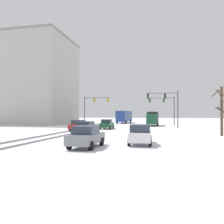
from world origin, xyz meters
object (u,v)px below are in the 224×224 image
car_dark_green_lead (107,124)px  box_truck_delivery (153,118)px  car_black_third (86,128)px  bus_oncoming (124,116)px  traffic_signal_near_right (167,102)px  car_red_second (79,125)px  office_building_far_left_block (31,82)px  car_white_fourth (140,134)px  car_grey_fifth (86,136)px  bare_tree_sidewalk_mid (222,109)px  traffic_signal_far_right (165,105)px  traffic_signal_far_left (93,104)px

car_dark_green_lead → box_truck_delivery: box_truck_delivery is taller
car_black_third → bus_oncoming: size_ratio=0.38×
traffic_signal_near_right → car_black_third: 17.33m
car_dark_green_lead → bus_oncoming: (-1.35, 26.51, 1.18)m
car_red_second → office_building_far_left_block: 31.65m
car_white_fourth → car_grey_fifth: (-3.75, -2.69, 0.00)m
car_red_second → bare_tree_sidewalk_mid: bare_tree_sidewalk_mid is taller
traffic_signal_near_right → car_grey_fifth: 25.16m
traffic_signal_far_right → traffic_signal_near_right: bearing=-89.4°
car_black_third → bare_tree_sidewalk_mid: size_ratio=0.74×
traffic_signal_far_left → car_grey_fifth: bearing=-73.8°
bus_oncoming → box_truck_delivery: size_ratio=1.49×
car_white_fourth → bus_oncoming: size_ratio=0.38×
traffic_signal_far_left → car_dark_green_lead: bearing=-62.0°
car_white_fourth → box_truck_delivery: size_ratio=0.56×
traffic_signal_far_left → office_building_far_left_block: bearing=164.0°
traffic_signal_far_right → car_red_second: 24.10m
car_black_third → bus_oncoming: 37.57m
car_black_third → box_truck_delivery: (7.00, 23.80, 0.82)m
car_dark_green_lead → car_grey_fifth: same height
traffic_signal_near_right → car_black_third: (-9.79, -13.78, -3.80)m
car_grey_fifth → bare_tree_sidewalk_mid: 17.33m
traffic_signal_far_left → car_grey_fifth: (9.32, -32.10, -3.82)m
car_dark_green_lead → car_grey_fifth: (3.57, -21.30, 0.00)m
car_white_fourth → car_grey_fifth: bearing=-144.3°
traffic_signal_far_right → car_grey_fifth: traffic_signal_far_right is taller
car_red_second → car_grey_fifth: size_ratio=0.99×
car_red_second → bus_oncoming: 31.80m
traffic_signal_far_right → car_red_second: (-12.81, -20.05, -3.81)m
car_grey_fifth → car_red_second: bearing=112.5°
bus_oncoming → box_truck_delivery: 16.10m
car_red_second → bare_tree_sidewalk_mid: (18.83, -3.95, 2.22)m
car_dark_green_lead → bare_tree_sidewalk_mid: bare_tree_sidewalk_mid is taller
car_white_fourth → office_building_far_left_block: (-31.48, 34.70, 10.15)m
car_dark_green_lead → car_red_second: size_ratio=1.01×
traffic_signal_far_right → car_black_third: bearing=-110.5°
traffic_signal_near_right → car_grey_fifth: size_ratio=1.57×
car_red_second → box_truck_delivery: 20.68m
car_black_third → car_white_fourth: same height
traffic_signal_far_right → traffic_signal_far_left: 16.00m
car_dark_green_lead → box_truck_delivery: (7.06, 12.79, 0.82)m
traffic_signal_far_left → traffic_signal_far_right: bearing=14.6°
traffic_signal_near_right → car_red_second: size_ratio=1.58×
car_grey_fifth → office_building_far_left_block: (-27.73, 37.39, 10.15)m
traffic_signal_far_left → car_black_third: (5.81, -21.81, -3.82)m
office_building_far_left_block → car_black_third: bearing=-48.2°
traffic_signal_near_right → box_truck_delivery: (-2.80, 10.02, -2.98)m
traffic_signal_far_left → box_truck_delivery: bearing=8.8°
traffic_signal_far_right → traffic_signal_far_left: (-15.48, -4.03, 0.01)m
traffic_signal_far_right → car_red_second: size_ratio=1.58×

